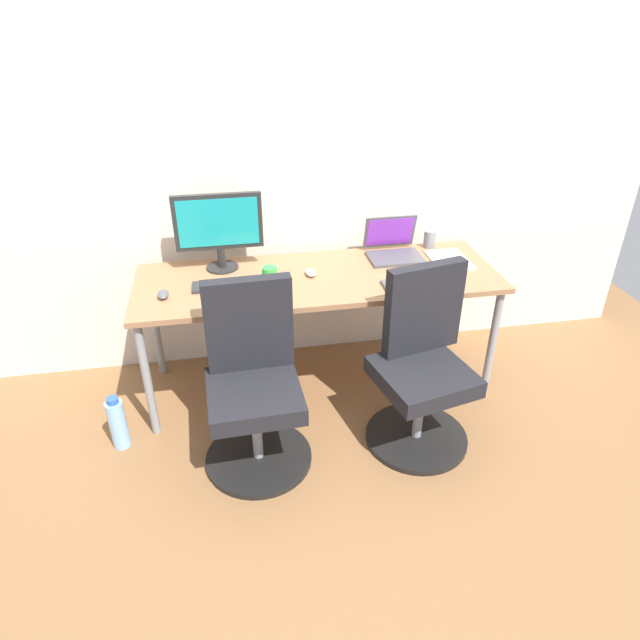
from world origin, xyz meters
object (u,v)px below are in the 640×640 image
at_px(office_chair_left, 254,386).
at_px(water_bottle_on_floor, 118,423).
at_px(coffee_mug, 270,275).
at_px(desktop_monitor, 219,227).
at_px(office_chair_right, 422,368).
at_px(open_laptop, 393,247).

height_order(office_chair_left, water_bottle_on_floor, office_chair_left).
bearing_deg(office_chair_left, coffee_mug, 73.73).
distance_m(water_bottle_on_floor, desktop_monitor, 1.17).
bearing_deg(water_bottle_on_floor, office_chair_right, -6.62).
distance_m(office_chair_left, open_laptop, 1.22).
xyz_separation_m(office_chair_left, open_laptop, (0.90, 0.74, 0.35)).
height_order(water_bottle_on_floor, desktop_monitor, desktop_monitor).
relative_size(office_chair_right, coffee_mug, 10.22).
bearing_deg(open_laptop, office_chair_left, -140.72).
xyz_separation_m(office_chair_right, desktop_monitor, (-0.95, 0.74, 0.55)).
xyz_separation_m(office_chair_left, coffee_mug, (0.15, 0.51, 0.34)).
relative_size(open_laptop, coffee_mug, 3.37).
height_order(office_chair_right, open_laptop, open_laptop).
bearing_deg(office_chair_right, office_chair_left, 179.90).
bearing_deg(water_bottle_on_floor, desktop_monitor, 42.87).
height_order(open_laptop, coffee_mug, open_laptop).
relative_size(office_chair_left, office_chair_right, 1.00).
relative_size(office_chair_right, water_bottle_on_floor, 3.03).
bearing_deg(office_chair_right, open_laptop, 86.12).
distance_m(office_chair_right, desktop_monitor, 1.33).
distance_m(office_chair_right, coffee_mug, 0.93).
height_order(office_chair_left, desktop_monitor, desktop_monitor).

